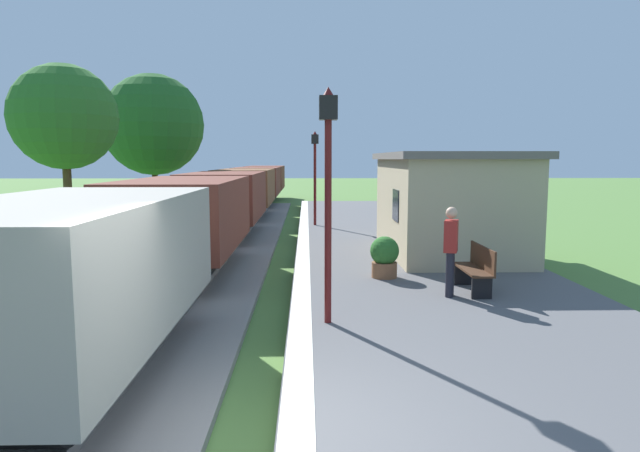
% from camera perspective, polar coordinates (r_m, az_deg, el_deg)
% --- Properties ---
extents(platform_slab, '(6.00, 60.00, 0.25)m').
position_cam_1_polar(platform_slab, '(6.23, 26.08, -19.79)').
color(platform_slab, '#565659').
rests_on(platform_slab, ground).
extents(platform_edge_stripe, '(0.36, 60.00, 0.01)m').
position_cam_1_polar(platform_edge_stripe, '(5.56, -2.43, -20.99)').
color(platform_edge_stripe, silver).
rests_on(platform_edge_stripe, platform_slab).
extents(rail_near, '(0.07, 60.00, 0.14)m').
position_cam_1_polar(rail_near, '(6.00, -24.09, -20.09)').
color(rail_near, slate).
rests_on(rail_near, track_ballast).
extents(freight_train, '(2.50, 39.20, 2.12)m').
position_cam_1_polar(freight_train, '(23.42, -8.52, 3.20)').
color(freight_train, gray).
rests_on(freight_train, rail_near).
extents(station_hut, '(3.50, 5.80, 2.78)m').
position_cam_1_polar(station_hut, '(15.84, 12.87, 2.33)').
color(station_hut, tan).
rests_on(station_hut, platform_slab).
extents(bench_near_hut, '(0.42, 1.50, 0.91)m').
position_cam_1_polar(bench_near_hut, '(11.43, 15.68, -4.15)').
color(bench_near_hut, '#422819').
rests_on(bench_near_hut, platform_slab).
extents(person_waiting, '(0.35, 0.44, 1.71)m').
position_cam_1_polar(person_waiting, '(10.84, 13.21, -2.19)').
color(person_waiting, black).
rests_on(person_waiting, platform_slab).
extents(potted_planter, '(0.64, 0.64, 0.92)m').
position_cam_1_polar(potted_planter, '(12.39, 6.60, -3.09)').
color(potted_planter, brown).
rests_on(potted_planter, platform_slab).
extents(lamp_post_near, '(0.28, 0.28, 3.70)m').
position_cam_1_polar(lamp_post_near, '(8.69, 0.84, 6.52)').
color(lamp_post_near, '#591414').
rests_on(lamp_post_near, platform_slab).
extents(lamp_post_far, '(0.28, 0.28, 3.70)m').
position_cam_1_polar(lamp_post_far, '(22.03, -0.52, 6.71)').
color(lamp_post_far, '#591414').
rests_on(lamp_post_far, platform_slab).
extents(tree_trackside_far, '(3.53, 3.53, 6.03)m').
position_cam_1_polar(tree_trackside_far, '(20.90, -24.69, 10.06)').
color(tree_trackside_far, '#4C3823').
rests_on(tree_trackside_far, ground).
extents(tree_field_left, '(4.79, 4.79, 6.88)m').
position_cam_1_polar(tree_field_left, '(28.12, -16.68, 9.87)').
color(tree_field_left, '#4C3823').
rests_on(tree_field_left, ground).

